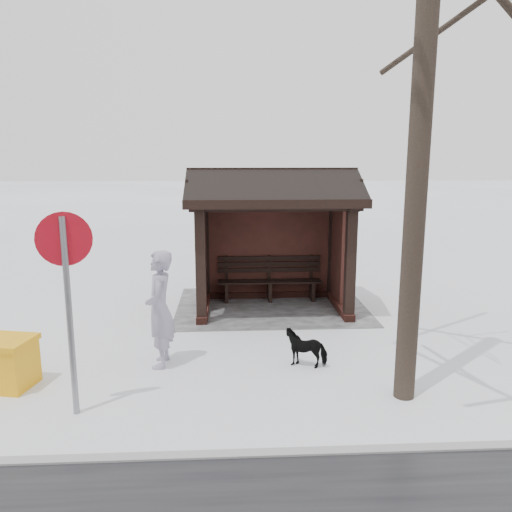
% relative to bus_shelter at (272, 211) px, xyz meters
% --- Properties ---
extents(ground, '(120.00, 120.00, 0.00)m').
position_rel_bus_shelter_xyz_m(ground, '(0.00, 0.16, -2.17)').
color(ground, white).
rests_on(ground, ground).
extents(kerb, '(120.00, 0.15, 0.06)m').
position_rel_bus_shelter_xyz_m(kerb, '(0.00, 5.66, -2.16)').
color(kerb, gray).
rests_on(kerb, ground).
extents(trampled_patch, '(4.20, 3.20, 0.02)m').
position_rel_bus_shelter_xyz_m(trampled_patch, '(0.00, -0.04, -2.16)').
color(trampled_patch, '#95959A').
rests_on(trampled_patch, ground).
extents(bus_shelter, '(3.60, 2.40, 3.09)m').
position_rel_bus_shelter_xyz_m(bus_shelter, '(0.00, 0.00, 0.00)').
color(bus_shelter, '#3D1C16').
rests_on(bus_shelter, ground).
extents(pedestrian, '(0.45, 0.69, 1.88)m').
position_rel_bus_shelter_xyz_m(pedestrian, '(2.04, 3.08, -1.22)').
color(pedestrian, '#9189A0').
rests_on(pedestrian, ground).
extents(dog, '(0.76, 0.50, 0.59)m').
position_rel_bus_shelter_xyz_m(dog, '(-0.29, 3.19, -1.87)').
color(dog, black).
rests_on(dog, ground).
extents(grit_bin, '(1.08, 0.84, 0.74)m').
position_rel_bus_shelter_xyz_m(grit_bin, '(4.29, 3.72, -1.79)').
color(grit_bin, orange).
rests_on(grit_bin, ground).
extents(road_sign, '(0.67, 0.19, 2.66)m').
position_rel_bus_shelter_xyz_m(road_sign, '(2.96, 4.57, -0.28)').
color(road_sign, slate).
rests_on(road_sign, ground).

